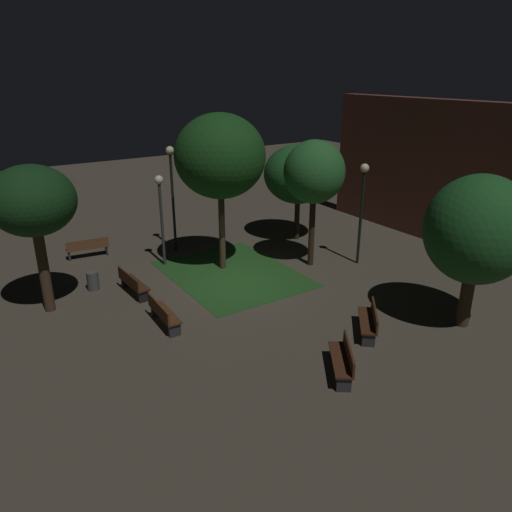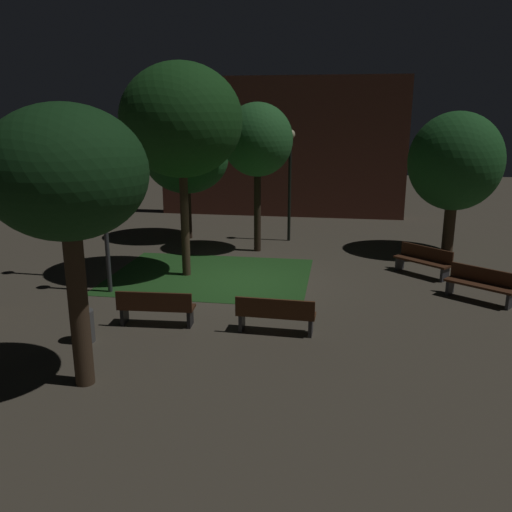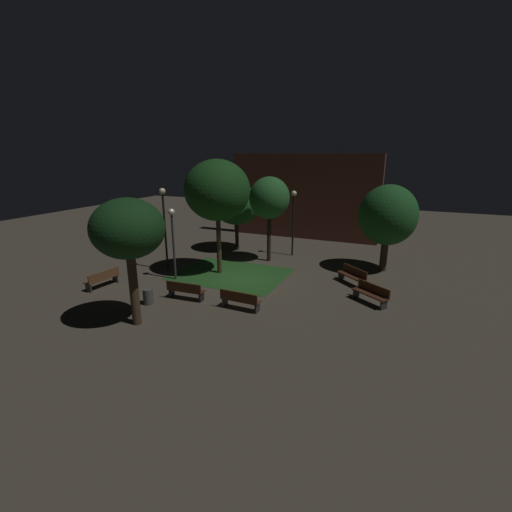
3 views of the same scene
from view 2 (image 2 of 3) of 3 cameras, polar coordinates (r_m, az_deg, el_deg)
ground_plane at (r=15.79m, az=-1.39°, el=-2.83°), size 60.00×60.00×0.00m
grass_lawn at (r=16.44m, az=-4.97°, el=-2.14°), size 6.09×4.72×0.01m
bench_lawn_edge at (r=12.67m, az=-10.79°, el=-5.41°), size 1.82×0.58×0.88m
bench_front_left at (r=12.04m, az=2.12°, el=-6.25°), size 1.82×0.54×0.88m
bench_by_lamp at (r=15.35m, az=23.12°, el=-2.74°), size 1.75×1.43×0.88m
bench_back_row at (r=17.18m, az=17.64°, el=-0.40°), size 1.67×1.54×0.88m
tree_right_canopy at (r=19.83m, az=20.73°, el=9.47°), size 3.22×3.22×4.97m
tree_lawn_side at (r=18.80m, az=0.16°, el=12.35°), size 2.47×2.47×5.27m
tree_back_left at (r=9.51m, az=-19.80°, el=8.18°), size 2.76×2.76×5.06m
tree_left_canopy at (r=15.90m, az=-8.08°, el=14.25°), size 3.56×3.56×6.33m
tree_near_wall at (r=21.07m, az=-7.51°, el=10.46°), size 3.27×3.27×4.60m
lamp_post_near_wall at (r=14.88m, az=-16.16°, el=6.09°), size 0.36×0.36×3.86m
lamp_post_path_center at (r=20.54m, az=3.68°, el=9.71°), size 0.36×0.36×4.30m
lamp_post_plaza_east at (r=16.45m, az=-19.04°, el=8.53°), size 0.36×0.36×4.76m
trash_bin at (r=12.27m, az=-18.09°, el=-7.22°), size 0.45×0.45×0.72m
building_wall_backdrop at (r=25.92m, az=2.73°, el=11.61°), size 11.83×0.80×6.58m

